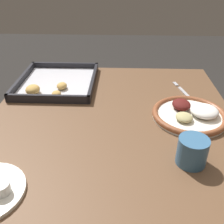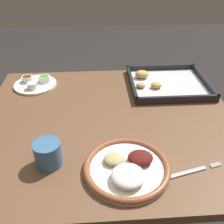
{
  "view_description": "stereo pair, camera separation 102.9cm",
  "coord_description": "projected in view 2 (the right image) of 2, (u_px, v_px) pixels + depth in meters",
  "views": [
    {
      "loc": [
        -0.73,
        -0.03,
        1.26
      ],
      "look_at": [
        0.01,
        0.0,
        0.81
      ],
      "focal_mm": 42.0,
      "sensor_mm": 36.0,
      "label": 1
    },
    {
      "loc": [
        -0.04,
        -0.79,
        1.34
      ],
      "look_at": [
        0.01,
        0.0,
        0.81
      ],
      "focal_mm": 42.0,
      "sensor_mm": 36.0,
      "label": 2
    }
  ],
  "objects": [
    {
      "name": "drinking_cup",
      "position": [
        48.0,
        154.0,
        0.76
      ],
      "size": [
        0.08,
        0.08,
        0.08
      ],
      "color": "#38668E",
      "rests_on": "dining_table"
    },
    {
      "name": "baking_tray",
      "position": [
        165.0,
        83.0,
        1.19
      ],
      "size": [
        0.34,
        0.32,
        0.04
      ],
      "color": "black",
      "rests_on": "dining_table"
    },
    {
      "name": "fork",
      "position": [
        187.0,
        172.0,
        0.75
      ],
      "size": [
        0.2,
        0.06,
        0.0
      ],
      "rotation": [
        0.0,
        0.0,
        0.25
      ],
      "color": "#B2B2B7",
      "rests_on": "dining_table"
    },
    {
      "name": "dining_table",
      "position": [
        109.0,
        146.0,
        1.05
      ],
      "size": [
        0.95,
        0.84,
        0.78
      ],
      "color": "brown",
      "rests_on": "ground_plane"
    },
    {
      "name": "dinner_plate",
      "position": [
        127.0,
        168.0,
        0.75
      ],
      "size": [
        0.25,
        0.25,
        0.04
      ],
      "color": "white",
      "rests_on": "dining_table"
    },
    {
      "name": "saucer_plate",
      "position": [
        35.0,
        83.0,
        1.19
      ],
      "size": [
        0.19,
        0.19,
        0.04
      ],
      "color": "white",
      "rests_on": "dining_table"
    }
  ]
}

